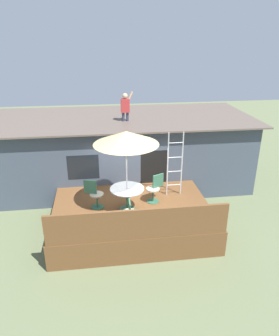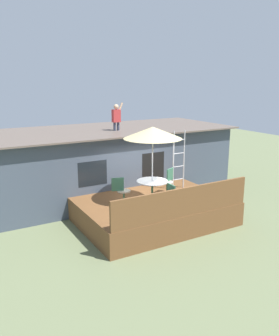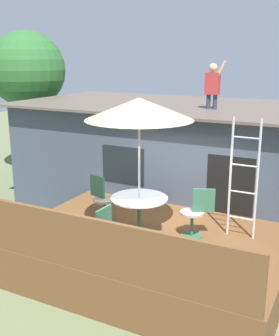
{
  "view_description": "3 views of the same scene",
  "coord_description": "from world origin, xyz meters",
  "px_view_note": "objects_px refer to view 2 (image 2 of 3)",
  "views": [
    {
      "loc": [
        -0.9,
        -8.74,
        5.84
      ],
      "look_at": [
        0.41,
        1.13,
        1.61
      ],
      "focal_mm": 33.64,
      "sensor_mm": 36.0,
      "label": 1
    },
    {
      "loc": [
        -6.05,
        -9.69,
        4.79
      ],
      "look_at": [
        0.14,
        1.13,
        1.65
      ],
      "focal_mm": 37.45,
      "sensor_mm": 36.0,
      "label": 2
    },
    {
      "loc": [
        3.16,
        -6.63,
        4.04
      ],
      "look_at": [
        -0.67,
        0.78,
        1.79
      ],
      "focal_mm": 44.92,
      "sensor_mm": 36.0,
      "label": 3
    }
  ],
  "objects_px": {
    "patio_table": "(152,185)",
    "patio_umbrella": "(153,133)",
    "patio_chair_near": "(169,198)",
    "step_ladder": "(179,160)",
    "patio_chair_right": "(168,182)",
    "patio_chair_left": "(122,191)",
    "person_figure": "(116,115)"
  },
  "relations": [
    {
      "from": "person_figure",
      "to": "patio_chair_near",
      "type": "bearing_deg",
      "value": -94.21
    },
    {
      "from": "step_ladder",
      "to": "patio_chair_near",
      "type": "relative_size",
      "value": 2.39
    },
    {
      "from": "patio_umbrella",
      "to": "step_ladder",
      "type": "relative_size",
      "value": 1.15
    },
    {
      "from": "patio_table",
      "to": "step_ladder",
      "type": "distance_m",
      "value": 1.93
    },
    {
      "from": "patio_table",
      "to": "step_ladder",
      "type": "xyz_separation_m",
      "value": [
        1.67,
        0.83,
        0.51
      ]
    },
    {
      "from": "patio_umbrella",
      "to": "person_figure",
      "type": "xyz_separation_m",
      "value": [
        0.28,
        3.2,
        0.27
      ]
    },
    {
      "from": "step_ladder",
      "to": "patio_chair_near",
      "type": "xyz_separation_m",
      "value": [
        -1.7,
        -1.85,
        -0.64
      ]
    },
    {
      "from": "patio_chair_near",
      "to": "step_ladder",
      "type": "bearing_deg",
      "value": -40.78
    },
    {
      "from": "patio_chair_left",
      "to": "patio_umbrella",
      "type": "bearing_deg",
      "value": 0.0
    },
    {
      "from": "patio_table",
      "to": "step_ladder",
      "type": "bearing_deg",
      "value": 26.49
    },
    {
      "from": "step_ladder",
      "to": "patio_umbrella",
      "type": "bearing_deg",
      "value": -153.51
    },
    {
      "from": "patio_umbrella",
      "to": "patio_chair_right",
      "type": "height_order",
      "value": "patio_umbrella"
    },
    {
      "from": "patio_chair_left",
      "to": "patio_chair_right",
      "type": "bearing_deg",
      "value": 20.94
    },
    {
      "from": "patio_umbrella",
      "to": "step_ladder",
      "type": "height_order",
      "value": "patio_umbrella"
    },
    {
      "from": "patio_table",
      "to": "patio_umbrella",
      "type": "bearing_deg",
      "value": 0.0
    },
    {
      "from": "patio_chair_left",
      "to": "step_ladder",
      "type": "bearing_deg",
      "value": 27.98
    },
    {
      "from": "patio_chair_right",
      "to": "patio_umbrella",
      "type": "bearing_deg",
      "value": -0.0
    },
    {
      "from": "step_ladder",
      "to": "patio_chair_near",
      "type": "height_order",
      "value": "step_ladder"
    },
    {
      "from": "patio_chair_left",
      "to": "patio_chair_near",
      "type": "height_order",
      "value": "same"
    },
    {
      "from": "step_ladder",
      "to": "patio_chair_near",
      "type": "distance_m",
      "value": 2.6
    },
    {
      "from": "patio_umbrella",
      "to": "patio_chair_near",
      "type": "height_order",
      "value": "patio_umbrella"
    },
    {
      "from": "patio_chair_right",
      "to": "person_figure",
      "type": "bearing_deg",
      "value": -101.62
    },
    {
      "from": "patio_umbrella",
      "to": "step_ladder",
      "type": "xyz_separation_m",
      "value": [
        1.67,
        0.83,
        -1.25
      ]
    },
    {
      "from": "patio_table",
      "to": "patio_chair_near",
      "type": "height_order",
      "value": "patio_chair_near"
    },
    {
      "from": "patio_umbrella",
      "to": "person_figure",
      "type": "distance_m",
      "value": 3.22
    },
    {
      "from": "person_figure",
      "to": "patio_chair_right",
      "type": "distance_m",
      "value": 3.56
    },
    {
      "from": "step_ladder",
      "to": "patio_chair_right",
      "type": "height_order",
      "value": "step_ladder"
    },
    {
      "from": "patio_umbrella",
      "to": "patio_chair_left",
      "type": "height_order",
      "value": "patio_umbrella"
    },
    {
      "from": "patio_chair_left",
      "to": "patio_chair_near",
      "type": "xyz_separation_m",
      "value": [
        0.96,
        -1.32,
        0.0
      ]
    },
    {
      "from": "person_figure",
      "to": "patio_chair_left",
      "type": "distance_m",
      "value": 3.83
    },
    {
      "from": "person_figure",
      "to": "step_ladder",
      "type": "bearing_deg",
      "value": -59.55
    },
    {
      "from": "patio_umbrella",
      "to": "person_figure",
      "type": "bearing_deg",
      "value": 85.0
    }
  ]
}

